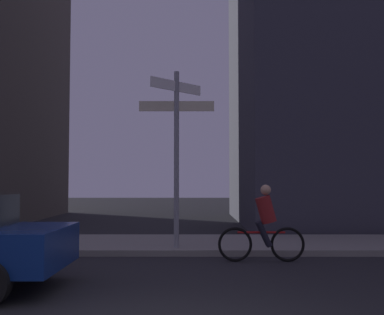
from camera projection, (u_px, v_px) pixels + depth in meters
The scene contains 3 objects.
sidewalk_kerb at pixel (179, 244), 11.74m from camera, with size 40.00×3.01×0.14m, color gray.
signpost at pixel (175, 141), 10.82m from camera, with size 1.77×1.15×4.14m.
cyclist at pixel (262, 226), 9.65m from camera, with size 1.82×0.32×1.61m.
Camera 1 is at (0.29, -4.42, 1.71)m, focal length 43.05 mm.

